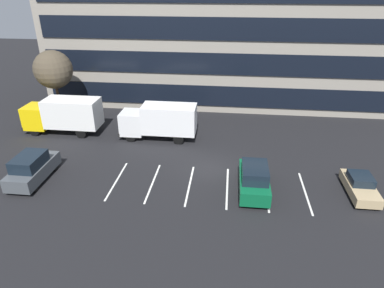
# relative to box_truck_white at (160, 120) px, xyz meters

# --- Properties ---
(ground_plane) EXTENTS (120.00, 120.00, 0.00)m
(ground_plane) POSITION_rel_box_truck_white_xyz_m (5.17, -5.16, -1.89)
(ground_plane) COLOR black
(office_building) EXTENTS (40.68, 10.53, 21.60)m
(office_building) POSITION_rel_box_truck_white_xyz_m (5.17, 12.79, 8.91)
(office_building) COLOR gray
(office_building) RESTS_ON ground_plane
(lot_markings) EXTENTS (14.14, 5.40, 0.01)m
(lot_markings) POSITION_rel_box_truck_white_xyz_m (5.17, -7.80, -1.88)
(lot_markings) COLOR silver
(lot_markings) RESTS_ON ground_plane
(box_truck_white) EXTENTS (7.24, 2.40, 3.36)m
(box_truck_white) POSITION_rel_box_truck_white_xyz_m (0.00, 0.00, 0.00)
(box_truck_white) COLOR white
(box_truck_white) RESTS_ON ground_plane
(box_truck_yellow) EXTENTS (7.56, 2.50, 3.50)m
(box_truck_yellow) POSITION_rel_box_truck_white_xyz_m (-9.58, 0.28, 0.08)
(box_truck_yellow) COLOR yellow
(box_truck_yellow) RESTS_ON ground_plane
(suv_charcoal) EXTENTS (2.03, 4.79, 2.17)m
(suv_charcoal) POSITION_rel_box_truck_white_xyz_m (-8.05, -8.46, -0.84)
(suv_charcoal) COLOR #474C51
(suv_charcoal) RESTS_ON ground_plane
(suv_forest) EXTENTS (2.03, 4.79, 2.17)m
(suv_forest) POSITION_rel_box_truck_white_xyz_m (8.43, -8.09, -0.84)
(suv_forest) COLOR #0C5933
(suv_forest) RESTS_ON ground_plane
(sedan_tan) EXTENTS (1.71, 4.08, 1.46)m
(sedan_tan) POSITION_rel_box_truck_white_xyz_m (15.87, -7.56, -1.20)
(sedan_tan) COLOR tan
(sedan_tan) RESTS_ON ground_plane
(bare_tree) EXTENTS (3.93, 3.93, 7.36)m
(bare_tree) POSITION_rel_box_truck_white_xyz_m (-11.83, 3.88, 3.49)
(bare_tree) COLOR #473323
(bare_tree) RESTS_ON ground_plane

